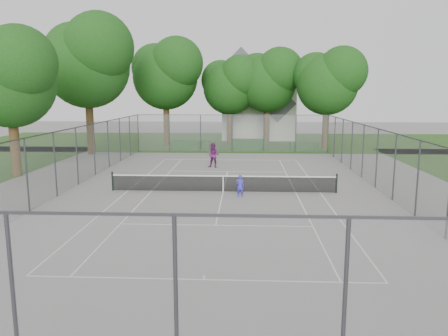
{
  "coord_description": "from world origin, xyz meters",
  "views": [
    {
      "loc": [
        1.22,
        -24.26,
        5.6
      ],
      "look_at": [
        0.0,
        1.0,
        1.2
      ],
      "focal_mm": 35.0,
      "sensor_mm": 36.0,
      "label": 1
    }
  ],
  "objects_px": {
    "house": "(258,103)",
    "girl_player": "(240,186)",
    "woman_player": "(214,155)",
    "tennis_net": "(223,183)"
  },
  "relations": [
    {
      "from": "house",
      "to": "girl_player",
      "type": "relative_size",
      "value": 8.75
    },
    {
      "from": "tennis_net",
      "to": "woman_player",
      "type": "xyz_separation_m",
      "value": [
        -1.13,
        8.04,
        0.43
      ]
    },
    {
      "from": "house",
      "to": "woman_player",
      "type": "height_order",
      "value": "house"
    },
    {
      "from": "house",
      "to": "woman_player",
      "type": "distance_m",
      "value": 22.04
    },
    {
      "from": "girl_player",
      "to": "woman_player",
      "type": "xyz_separation_m",
      "value": [
        -2.11,
        9.24,
        0.33
      ]
    },
    {
      "from": "girl_player",
      "to": "tennis_net",
      "type": "bearing_deg",
      "value": -43.4
    },
    {
      "from": "girl_player",
      "to": "woman_player",
      "type": "height_order",
      "value": "woman_player"
    },
    {
      "from": "tennis_net",
      "to": "girl_player",
      "type": "distance_m",
      "value": 1.55
    },
    {
      "from": "tennis_net",
      "to": "woman_player",
      "type": "distance_m",
      "value": 8.13
    },
    {
      "from": "house",
      "to": "woman_player",
      "type": "bearing_deg",
      "value": -100.44
    }
  ]
}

